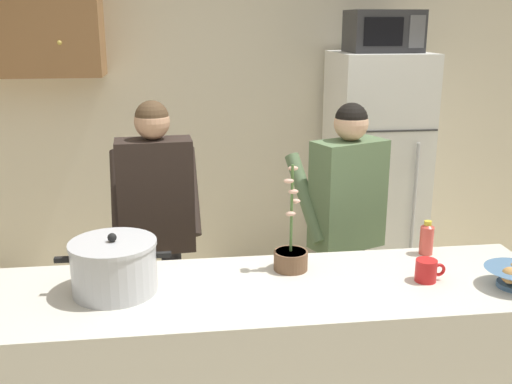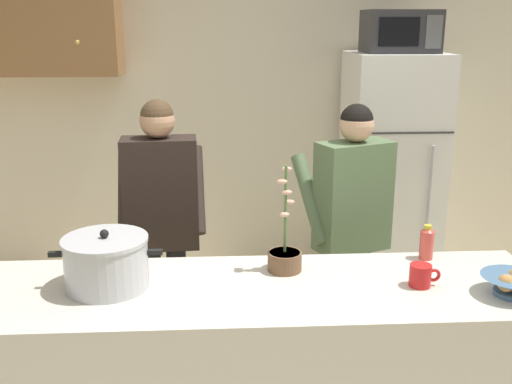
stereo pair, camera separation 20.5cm
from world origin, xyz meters
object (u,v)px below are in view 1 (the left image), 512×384
Objects in this scene: cooking_pot at (114,267)px; coffee_mug at (427,270)px; person_by_sink at (346,211)px; refrigerator at (374,176)px; microwave at (383,31)px; bottle_near_edge at (427,238)px; person_near_pot at (156,211)px; potted_orchid at (291,255)px.

cooking_pot is 1.30m from coffee_mug.
person_by_sink reaches higher than cooking_pot.
refrigerator reaches higher than cooking_pot.
microwave reaches higher than refrigerator.
refrigerator is 13.50× the size of coffee_mug.
cooking_pot is at bearing 177.09° from coffee_mug.
coffee_mug is 0.80× the size of bottle_near_edge.
person_by_sink is at bearing -115.93° from refrigerator.
person_near_pot is 3.45× the size of cooking_pot.
cooking_pot is 0.76m from potted_orchid.
refrigerator is 1.62m from bottle_near_edge.
microwave is 2.12m from potted_orchid.
microwave reaches higher than person_near_pot.
person_by_sink is (-0.50, -1.04, 0.08)m from refrigerator.
coffee_mug is at bearing -101.77° from refrigerator.
cooking_pot is at bearing -99.26° from person_near_pot.
cooking_pot is 3.50× the size of coffee_mug.
person_near_pot reaches higher than bottle_near_edge.
bottle_near_edge is at bearing 9.06° from cooking_pot.
microwave reaches higher than potted_orchid.
coffee_mug is at bearing -2.91° from cooking_pot.
cooking_pot is 2.80× the size of bottle_near_edge.
microwave reaches higher than cooking_pot.
person_near_pot is at bearing 129.95° from potted_orchid.
person_by_sink is 3.28× the size of potted_orchid.
bottle_near_edge is at bearing -99.71° from refrigerator.
coffee_mug is at bearing -19.62° from potted_orchid.
cooking_pot is (-0.14, -0.85, 0.05)m from person_near_pot.
person_by_sink reaches higher than potted_orchid.
potted_orchid is at bearing -119.41° from microwave.
person_by_sink is 1.41m from cooking_pot.
coffee_mug is (-0.39, -1.86, -0.94)m from microwave.
potted_orchid is at bearing -123.75° from person_by_sink.
person_near_pot is at bearing 153.71° from bottle_near_edge.
cooking_pot is at bearing -170.23° from potted_orchid.
person_near_pot is at bearing -148.17° from refrigerator.
microwave is 0.30× the size of person_near_pot.
person_by_sink is (1.04, -0.08, -0.01)m from person_near_pot.
person_near_pot reaches higher than cooking_pot.
coffee_mug is 0.27× the size of potted_orchid.
person_by_sink is at bearing 112.80° from bottle_near_edge.
bottle_near_edge is at bearing -67.20° from person_by_sink.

